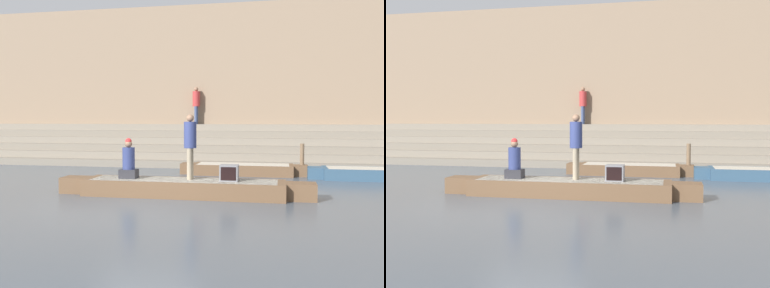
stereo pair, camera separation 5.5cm
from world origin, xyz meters
The scene contains 11 objects.
ground_plane centered at (0.00, 0.00, 0.00)m, with size 120.00×120.00×0.00m, color #4C5660.
ghat_steps centered at (0.00, 10.07, 0.66)m, with size 36.00×3.32×1.82m.
back_wall centered at (0.00, 11.86, 3.77)m, with size 34.20×1.28×7.60m.
rowboat_main centered at (0.63, 1.45, 0.24)m, with size 6.97×1.30×0.44m.
person_standing centered at (0.79, 1.59, 1.47)m, with size 0.34×0.34×1.77m.
person_rowing centered at (-0.92, 1.45, 0.89)m, with size 0.47×0.37×1.11m.
tv_set centered at (1.87, 1.46, 0.66)m, with size 0.48×0.42×0.43m.
moored_boat_shore centered at (6.49, 5.89, 0.21)m, with size 4.72×1.24×0.40m.
moored_boat_distant centered at (1.81, 6.42, 0.21)m, with size 4.69×1.24×0.40m.
mooring_post centered at (3.96, 6.55, 0.59)m, with size 0.15×0.15×1.18m, color brown.
person_on_steps centered at (-0.84, 10.99, 2.86)m, with size 0.34×0.34×1.79m.
Camera 2 is at (3.28, -10.29, 2.09)m, focal length 42.00 mm.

